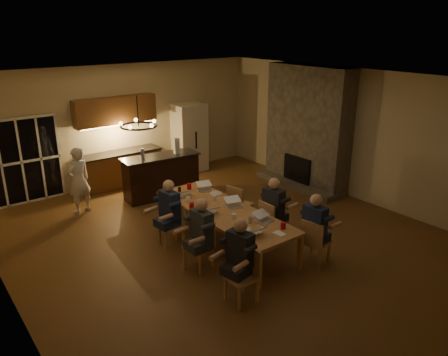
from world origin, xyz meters
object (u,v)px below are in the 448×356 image
at_px(laptop_d, 235,202).
at_px(can_silver, 250,220).
at_px(chair_right_mid, 273,221).
at_px(plate_left, 244,229).
at_px(person_left_near, 240,259).
at_px(redcup_near, 283,226).
at_px(can_cola, 179,190).
at_px(redcup_mid, 192,206).
at_px(chandelier, 139,126).
at_px(mug_back, 188,199).
at_px(laptop_e, 183,190).
at_px(plate_near, 257,215).
at_px(chair_right_near, 316,241).
at_px(person_right_near, 314,230).
at_px(bar_island, 161,176).
at_px(person_left_far, 170,213).
at_px(mug_mid, 214,198).
at_px(chair_right_far, 240,204).
at_px(chair_left_mid, 198,246).
at_px(laptop_a, 252,228).
at_px(chair_left_near, 242,277).
at_px(laptop_b, 265,216).
at_px(chair_left_far, 171,225).
at_px(redcup_far, 189,186).
at_px(laptop_c, 208,207).
at_px(refrigerator, 190,138).
at_px(standing_person, 79,180).
at_px(person_left_mid, 202,235).
at_px(plate_far, 216,193).
at_px(laptop_f, 205,186).
at_px(person_right_mid, 273,211).
at_px(bar_blender, 177,146).
at_px(bar_bottle, 143,153).
at_px(can_right, 229,198).

xyz_separation_m(laptop_d, can_silver, (-0.25, -0.76, -0.05)).
height_order(chair_right_mid, plate_left, chair_right_mid).
bearing_deg(person_left_near, redcup_near, 91.13).
bearing_deg(can_cola, redcup_mid, -106.91).
bearing_deg(chandelier, mug_back, 36.80).
bearing_deg(laptop_e, plate_near, 122.41).
height_order(chair_right_near, can_silver, chair_right_near).
distance_m(person_right_near, plate_near, 1.11).
xyz_separation_m(bar_island, can_cola, (-0.51, -1.70, 0.27)).
height_order(person_left_far, mug_mid, person_left_far).
xyz_separation_m(person_right_near, mug_back, (-1.14, 2.37, 0.11)).
distance_m(chair_right_mid, mug_back, 1.78).
relative_size(chandelier, can_cola, 4.60).
bearing_deg(chair_right_far, chair_left_mid, 105.74).
bearing_deg(bar_island, laptop_a, -92.37).
xyz_separation_m(chair_left_near, laptop_b, (1.20, 0.79, 0.42)).
relative_size(chair_left_far, redcup_far, 7.42).
bearing_deg(mug_mid, laptop_c, -136.57).
height_order(refrigerator, can_silver, refrigerator).
distance_m(standing_person, can_silver, 4.41).
height_order(person_left_far, redcup_mid, person_left_far).
height_order(chair_right_far, person_left_mid, person_left_mid).
height_order(redcup_far, plate_far, redcup_far).
bearing_deg(laptop_f, laptop_d, -78.34).
relative_size(person_right_mid, mug_back, 13.80).
bearing_deg(can_cola, can_silver, -84.70).
relative_size(mug_mid, redcup_far, 0.83).
relative_size(person_right_near, laptop_f, 4.31).
bearing_deg(chair_left_mid, chair_right_near, 41.25).
bearing_deg(laptop_a, chair_right_near, 153.32).
distance_m(person_left_near, standing_person, 4.93).
relative_size(person_right_mid, chandelier, 2.50).
xyz_separation_m(chair_left_far, person_right_mid, (1.68, -1.12, 0.24)).
distance_m(person_right_mid, can_silver, 0.87).
relative_size(chair_right_mid, bar_blender, 2.24).
bearing_deg(person_right_near, chair_left_mid, 53.58).
xyz_separation_m(chandelier, laptop_e, (1.67, 1.53, -1.89)).
bearing_deg(laptop_d, bar_bottle, 111.80).
relative_size(chair_left_near, chair_right_near, 1.00).
xyz_separation_m(person_left_near, can_cola, (0.68, 2.88, 0.12)).
distance_m(mug_back, plate_near, 1.52).
distance_m(person_left_near, laptop_f, 2.90).
bearing_deg(bar_blender, person_left_far, -113.27).
relative_size(chair_right_near, can_right, 7.42).
distance_m(laptop_e, plate_far, 0.72).
height_order(person_right_mid, laptop_f, person_right_mid).
relative_size(laptop_c, redcup_far, 2.67).
bearing_deg(chair_right_near, redcup_near, 49.67).
bearing_deg(chair_left_far, bar_blender, 156.56).
bearing_deg(chair_right_near, laptop_a, 54.06).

